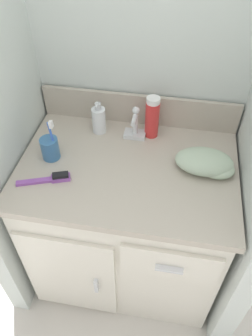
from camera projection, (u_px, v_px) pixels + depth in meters
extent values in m
plane|color=beige|center=(127.00, 263.00, 1.79)|extent=(6.00, 6.00, 0.00)
cube|color=silver|center=(143.00, 39.00, 1.25)|extent=(1.02, 0.08, 2.20)
cube|color=silver|center=(127.00, 225.00, 1.54)|extent=(0.81, 0.54, 0.72)
cube|color=silver|center=(71.00, 277.00, 1.39)|extent=(0.39, 0.02, 0.57)
cube|color=silver|center=(170.00, 265.00, 1.17)|extent=(0.36, 0.02, 0.17)
cube|color=silver|center=(96.00, 286.00, 1.36)|extent=(0.02, 0.02, 0.09)
cube|color=silver|center=(169.00, 269.00, 1.16)|extent=(0.10, 0.02, 0.01)
cube|color=#B2A899|center=(127.00, 169.00, 1.27)|extent=(0.84, 0.58, 0.03)
ellipsoid|color=#A49A8C|center=(127.00, 184.00, 1.33)|extent=(0.33, 0.31, 0.20)
cylinder|color=silver|center=(127.00, 199.00, 1.40)|extent=(0.03, 0.03, 0.01)
cube|color=#B2A899|center=(139.00, 109.00, 1.41)|extent=(0.84, 0.02, 0.14)
cube|color=silver|center=(135.00, 134.00, 1.38)|extent=(0.09, 0.06, 0.02)
cylinder|color=silver|center=(135.00, 124.00, 1.34)|extent=(0.02, 0.02, 0.08)
cylinder|color=silver|center=(134.00, 120.00, 1.29)|extent=(0.02, 0.06, 0.02)
sphere|color=silver|center=(136.00, 110.00, 1.31)|extent=(0.03, 0.03, 0.03)
cylinder|color=teal|center=(50.00, 148.00, 1.27)|extent=(0.07, 0.07, 0.09)
cylinder|color=blue|center=(53.00, 141.00, 1.23)|extent=(0.02, 0.01, 0.16)
cube|color=white|center=(51.00, 124.00, 1.17)|extent=(0.01, 0.02, 0.03)
cylinder|color=white|center=(99.00, 120.00, 1.37)|extent=(0.06, 0.06, 0.11)
cylinder|color=silver|center=(98.00, 106.00, 1.32)|extent=(0.03, 0.03, 0.03)
cylinder|color=silver|center=(97.00, 106.00, 1.30)|extent=(0.01, 0.03, 0.01)
cylinder|color=red|center=(152.00, 119.00, 1.34)|extent=(0.06, 0.06, 0.16)
cylinder|color=white|center=(153.00, 100.00, 1.27)|extent=(0.05, 0.05, 0.02)
cube|color=purple|center=(34.00, 182.00, 1.20)|extent=(0.13, 0.06, 0.01)
cube|color=purple|center=(61.00, 178.00, 1.21)|extent=(0.08, 0.05, 0.02)
cube|color=black|center=(60.00, 175.00, 1.20)|extent=(0.06, 0.05, 0.01)
ellipsoid|color=#A8BCA3|center=(204.00, 161.00, 1.22)|extent=(0.22, 0.14, 0.07)
ellipsoid|color=#B0C6AB|center=(217.00, 168.00, 1.21)|extent=(0.13, 0.10, 0.05)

